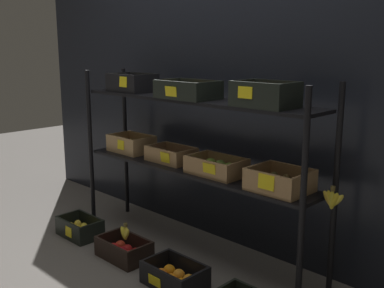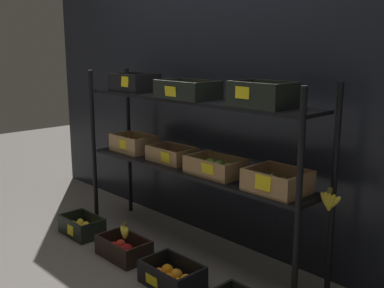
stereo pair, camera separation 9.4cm
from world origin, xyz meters
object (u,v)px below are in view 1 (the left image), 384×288
at_px(crate_ground_orange, 175,277).
at_px(banana_bunch_loose, 125,233).
at_px(crate_ground_lemon, 80,229).
at_px(crate_ground_apple_red, 124,251).
at_px(display_rack, 192,134).

bearing_deg(crate_ground_orange, banana_bunch_loose, 178.89).
relative_size(crate_ground_lemon, crate_ground_apple_red, 0.93).
bearing_deg(crate_ground_lemon, banana_bunch_loose, 0.29).
distance_m(crate_ground_lemon, crate_ground_apple_red, 0.51).
height_order(display_rack, crate_ground_apple_red, display_rack).
relative_size(crate_ground_lemon, crate_ground_orange, 0.93).
height_order(crate_ground_orange, banana_bunch_loose, banana_bunch_loose).
height_order(crate_ground_apple_red, banana_bunch_loose, banana_bunch_loose).
bearing_deg(display_rack, crate_ground_orange, -58.41).
bearing_deg(crate_ground_lemon, crate_ground_apple_red, 0.76).
bearing_deg(crate_ground_lemon, crate_ground_orange, -0.36).
xyz_separation_m(display_rack, banana_bunch_loose, (-0.22, -0.38, -0.61)).
relative_size(display_rack, crate_ground_apple_red, 5.52).
distance_m(display_rack, banana_bunch_loose, 0.75).
distance_m(display_rack, crate_ground_apple_red, 0.87).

